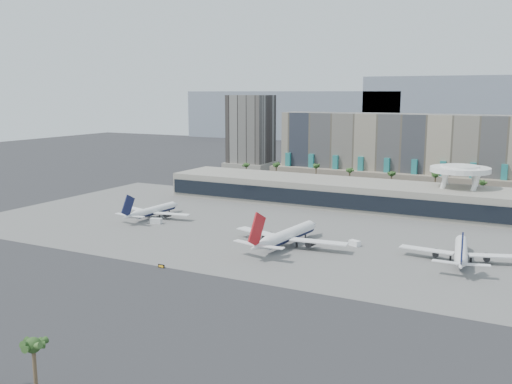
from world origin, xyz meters
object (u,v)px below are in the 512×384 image
at_px(airliner_centre, 287,235).
at_px(service_vehicle_b, 355,243).
at_px(taxiway_sign, 161,266).
at_px(service_vehicle_a, 156,221).
at_px(airliner_right, 461,251).
at_px(airliner_left, 153,211).

relative_size(airliner_centre, service_vehicle_b, 11.92).
bearing_deg(airliner_centre, taxiway_sign, -114.95).
height_order(airliner_centre, service_vehicle_a, airliner_centre).
bearing_deg(airliner_centre, service_vehicle_b, 35.07).
bearing_deg(service_vehicle_b, airliner_right, 18.28).
distance_m(airliner_right, service_vehicle_b, 36.52).
bearing_deg(service_vehicle_b, airliner_left, -159.42).
bearing_deg(airliner_left, airliner_right, -0.29).
bearing_deg(service_vehicle_a, airliner_left, 120.91).
bearing_deg(airliner_left, service_vehicle_a, -43.70).
relative_size(airliner_centre, taxiway_sign, 19.62).
distance_m(airliner_right, taxiway_sign, 95.57).
bearing_deg(taxiway_sign, airliner_centre, 59.86).
distance_m(airliner_left, airliner_right, 128.55).
distance_m(airliner_centre, airliner_right, 58.06).
distance_m(airliner_left, service_vehicle_a, 11.92).
relative_size(service_vehicle_b, taxiway_sign, 1.65).
bearing_deg(airliner_right, airliner_left, 169.08).
bearing_deg(airliner_centre, service_vehicle_a, 179.31).
relative_size(airliner_centre, service_vehicle_a, 9.90).
relative_size(service_vehicle_a, service_vehicle_b, 1.20).
height_order(airliner_left, airliner_centre, airliner_centre).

